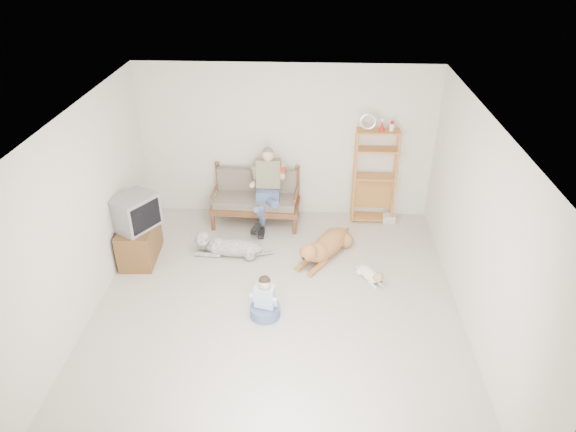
# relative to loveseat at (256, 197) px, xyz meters

# --- Properties ---
(floor) EXTENTS (5.50, 5.50, 0.00)m
(floor) POSITION_rel_loveseat_xyz_m (0.52, -2.39, -0.49)
(floor) COLOR beige
(floor) RESTS_ON ground
(ceiling) EXTENTS (5.50, 5.50, 0.00)m
(ceiling) POSITION_rel_loveseat_xyz_m (0.52, -2.39, 2.21)
(ceiling) COLOR silver
(ceiling) RESTS_ON ground
(wall_back) EXTENTS (5.00, 0.00, 5.00)m
(wall_back) POSITION_rel_loveseat_xyz_m (0.52, 0.36, 0.86)
(wall_back) COLOR beige
(wall_back) RESTS_ON ground
(wall_front) EXTENTS (5.00, 0.00, 5.00)m
(wall_front) POSITION_rel_loveseat_xyz_m (0.52, -5.14, 0.86)
(wall_front) COLOR beige
(wall_front) RESTS_ON ground
(wall_left) EXTENTS (0.00, 5.50, 5.50)m
(wall_left) POSITION_rel_loveseat_xyz_m (-1.98, -2.39, 0.86)
(wall_left) COLOR beige
(wall_left) RESTS_ON ground
(wall_right) EXTENTS (0.00, 5.50, 5.50)m
(wall_right) POSITION_rel_loveseat_xyz_m (3.02, -2.39, 0.86)
(wall_right) COLOR beige
(wall_right) RESTS_ON ground
(loveseat) EXTENTS (1.53, 0.76, 0.95)m
(loveseat) POSITION_rel_loveseat_xyz_m (0.00, 0.00, 0.00)
(loveseat) COLOR brown
(loveseat) RESTS_ON ground
(man) EXTENTS (0.54, 0.77, 1.24)m
(man) POSITION_rel_loveseat_xyz_m (0.20, -0.23, 0.16)
(man) COLOR #4C5B8D
(man) RESTS_ON loveseat
(etagere) EXTENTS (0.74, 0.33, 1.97)m
(etagere) POSITION_rel_loveseat_xyz_m (2.03, 0.16, 0.38)
(etagere) COLOR #BD783B
(etagere) RESTS_ON ground
(book_stack) EXTENTS (0.23, 0.17, 0.14)m
(book_stack) POSITION_rel_loveseat_xyz_m (2.35, 0.08, -0.42)
(book_stack) COLOR silver
(book_stack) RESTS_ON ground
(tv_stand) EXTENTS (0.55, 0.93, 0.60)m
(tv_stand) POSITION_rel_loveseat_xyz_m (-1.71, -1.22, -0.19)
(tv_stand) COLOR brown
(tv_stand) RESTS_ON ground
(crt_tv) EXTENTS (0.75, 0.79, 0.52)m
(crt_tv) POSITION_rel_loveseat_xyz_m (-1.68, -1.27, 0.37)
(crt_tv) COLOR gray
(crt_tv) RESTS_ON tv_stand
(wall_outlet) EXTENTS (0.12, 0.02, 0.08)m
(wall_outlet) POSITION_rel_loveseat_xyz_m (-0.73, 0.35, -0.19)
(wall_outlet) COLOR white
(wall_outlet) RESTS_ON ground
(golden_retriever) EXTENTS (0.93, 1.35, 0.46)m
(golden_retriever) POSITION_rel_loveseat_xyz_m (1.18, -1.06, -0.30)
(golden_retriever) COLOR #AA6C3B
(golden_retriever) RESTS_ON ground
(shaggy_dog) EXTENTS (1.33, 0.35, 0.39)m
(shaggy_dog) POSITION_rel_loveseat_xyz_m (-0.36, -1.08, -0.33)
(shaggy_dog) COLOR white
(shaggy_dog) RESTS_ON ground
(terrier) EXTENTS (0.40, 0.58, 0.24)m
(terrier) POSITION_rel_loveseat_xyz_m (1.87, -1.66, -0.38)
(terrier) COLOR white
(terrier) RESTS_ON ground
(child) EXTENTS (0.41, 0.41, 0.65)m
(child) POSITION_rel_loveseat_xyz_m (0.37, -2.49, -0.25)
(child) COLOR #4C5B8D
(child) RESTS_ON ground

